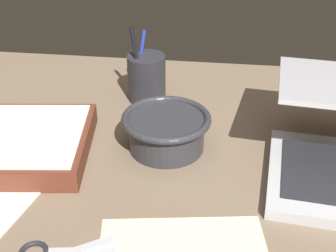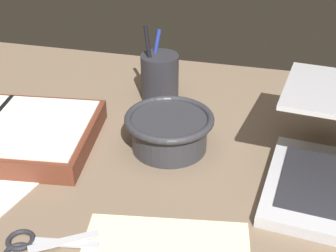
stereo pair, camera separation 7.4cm
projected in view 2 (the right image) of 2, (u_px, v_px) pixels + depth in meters
desk_top at (176, 200)px, 70.96cm from camera, size 140.00×100.00×2.00cm
bowl at (169, 130)px, 79.64cm from camera, size 15.22×15.22×6.43cm
pen_cup at (160, 77)px, 94.71cm from camera, size 7.65×7.65×15.51cm
scissors at (30, 246)px, 61.17cm from camera, size 12.48×8.22×0.80cm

